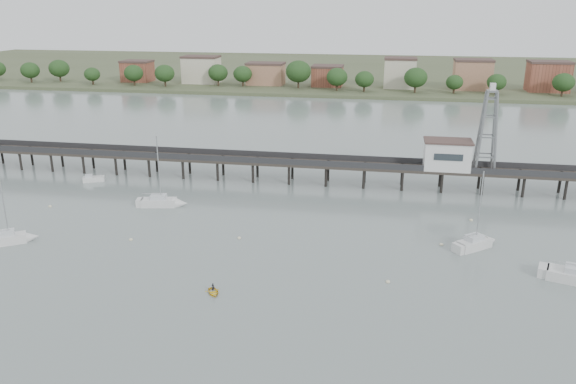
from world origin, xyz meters
name	(u,v)px	position (x,y,z in m)	size (l,w,h in m)	color
ground_plane	(216,380)	(0.00, 0.00, 0.00)	(500.00, 500.00, 0.00)	slate
pier	(309,163)	(0.00, 60.00, 3.79)	(150.00, 5.00, 5.50)	#2D2823
pier_building	(447,154)	(25.00, 60.00, 6.67)	(8.40, 5.40, 5.30)	silver
lattice_tower	(488,132)	(31.50, 60.00, 11.10)	(3.20, 3.20, 15.50)	slate
sailboat_c	(479,243)	(27.61, 34.55, 0.65)	(6.72, 6.03, 11.71)	silver
sailboat_a	(14,238)	(-37.29, 24.56, 0.65)	(6.61, 5.40, 11.21)	silver
sailboat_b	(166,202)	(-21.79, 42.78, 0.64)	(7.96, 3.62, 12.75)	silver
white_tender	(93,179)	(-40.76, 53.43, 0.47)	(4.26, 3.11, 1.53)	silver
yellow_dinghy	(213,293)	(-5.00, 15.36, 0.00)	(1.71, 0.49, 2.39)	yellow
dinghy_occupant	(213,293)	(-5.00, 15.36, 0.00)	(0.39, 1.06, 0.25)	black
mooring_buoys	(323,241)	(5.90, 32.60, 0.08)	(85.39, 23.71, 0.39)	beige
far_shore	(361,71)	(0.36, 239.58, 0.95)	(500.00, 170.00, 10.40)	#475133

